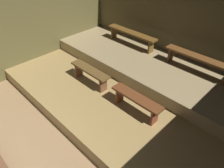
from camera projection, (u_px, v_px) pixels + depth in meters
The scene contains 9 objects.
ground at pixel (100, 115), 4.85m from camera, with size 6.55×6.18×0.08m, color olive.
wall_back at pixel (172, 33), 5.69m from camera, with size 6.55×0.06×2.30m, color brown.
wall_left at pixel (28, 31), 5.80m from camera, with size 0.06×6.18×2.30m, color brown.
platform_lower at pixel (126, 92), 5.23m from camera, with size 5.75×3.62×0.31m, color olive.
platform_middle at pixel (149, 67), 5.57m from camera, with size 5.75×1.78×0.31m, color #8E7953.
bench_lower_left at pixel (90, 72), 5.09m from camera, with size 1.17×0.26×0.41m.
bench_lower_right at pixel (136, 100), 4.25m from camera, with size 1.17×0.26×0.41m.
bench_middle_left at pixel (131, 34), 6.13m from camera, with size 1.68×0.26×0.41m.
bench_middle_right at pixel (198, 59), 4.94m from camera, with size 1.68×0.26×0.41m.
Camera 1 is at (2.67, 0.44, 3.40)m, focal length 33.59 mm.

